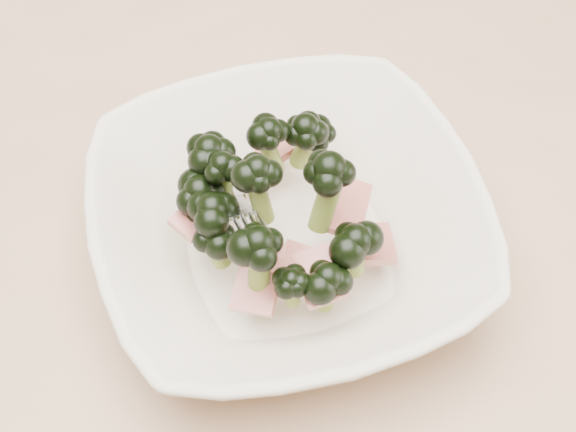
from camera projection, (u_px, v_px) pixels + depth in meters
name	position (u px, v px, depth m)	size (l,w,h in m)	color
dining_table	(155.00, 301.00, 0.74)	(1.20, 0.80, 0.75)	tan
broccoli_dish	(286.00, 223.00, 0.62)	(0.34, 0.34, 0.13)	beige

